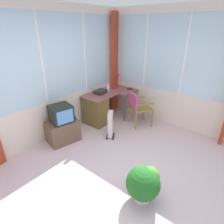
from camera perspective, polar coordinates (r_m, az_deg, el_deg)
The scene contains 13 objects.
ground at distance 3.38m, azimuth 3.03°, elevation -19.00°, with size 5.52×4.90×0.06m, color beige.
north_window_panel at distance 4.04m, azimuth -20.15°, elevation 9.85°, with size 4.52×0.07×2.74m.
east_window_panel at distance 4.61m, azimuth 20.86°, elevation 11.47°, with size 0.07×3.90×2.74m.
curtain_corner at distance 5.37m, azimuth 0.96°, elevation 14.21°, with size 0.34×0.07×2.64m, color #A83B22.
desk at distance 4.75m, azimuth -4.42°, elevation 1.05°, with size 1.40×0.83×0.73m.
desk_lamp at distance 5.18m, azimuth 1.64°, elevation 10.25°, with size 0.23×0.20×0.41m.
tv_remote at distance 5.14m, azimuth 5.49°, elevation 6.98°, with size 0.04×0.15×0.02m, color black.
spray_bottle at distance 4.88m, azimuth -1.21°, elevation 7.25°, with size 0.06×0.06×0.22m.
paper_tray at distance 4.80m, azimuth -3.51°, elevation 6.18°, with size 0.30×0.23×0.09m, color #2C2525.
wooden_armchair at distance 4.60m, azimuth 7.50°, elevation 2.24°, with size 0.66×0.66×0.86m.
tv_on_stand at distance 4.13m, azimuth -14.83°, elevation -4.05°, with size 0.72×0.57×0.84m.
space_heater at distance 4.18m, azimuth -0.44°, elevation -3.64°, with size 0.33×0.29×0.62m.
potted_plant at distance 2.84m, azimuth 9.70°, elevation -20.52°, with size 0.49×0.49×0.55m.
Camera 1 is at (-2.00, -1.40, 2.31)m, focal length 30.00 mm.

